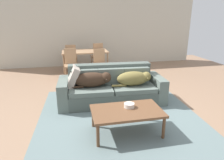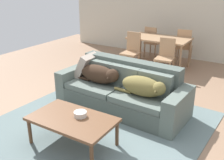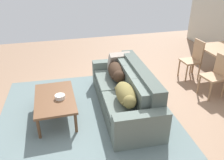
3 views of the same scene
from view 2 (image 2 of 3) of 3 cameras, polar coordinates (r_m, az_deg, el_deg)
ground_plane at (r=4.48m, az=2.42°, el=-7.80°), size 10.00×10.00×0.00m
back_partition at (r=7.70m, az=17.86°, el=14.20°), size 8.00×0.12×2.70m
area_rug at (r=4.17m, az=-3.26°, el=-10.10°), size 3.25×3.33×0.01m
couch at (r=4.62m, az=2.28°, el=-2.44°), size 2.36×1.00×0.83m
dog_on_left_cushion at (r=4.66m, az=-2.59°, el=1.26°), size 0.94×0.38×0.32m
dog_on_right_cushion at (r=4.17m, az=6.92°, el=-1.41°), size 0.89×0.37×0.32m
throw_pillow_by_left_arm at (r=5.02m, az=-5.58°, el=3.14°), size 0.33×0.47×0.47m
coffee_table at (r=3.62m, az=-8.61°, el=-8.74°), size 1.15×0.69×0.42m
bowl_on_coffee_table at (r=3.61m, az=-6.91°, el=-7.36°), size 0.18×0.18×0.07m
dining_table at (r=6.84m, az=10.23°, el=8.52°), size 1.50×0.87×0.76m
dining_chair_near_left at (r=6.58m, az=4.30°, el=6.59°), size 0.41×0.41×0.93m
dining_chair_near_right at (r=6.20m, az=11.54°, el=5.20°), size 0.44×0.44×0.90m
dining_chair_far_left at (r=7.59m, az=8.67°, el=8.39°), size 0.44×0.44×0.91m
dining_chair_far_right at (r=7.21m, az=15.38°, el=7.31°), size 0.45×0.45×0.95m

